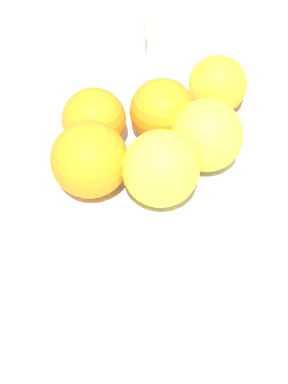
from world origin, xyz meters
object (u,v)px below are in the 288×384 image
at_px(orange_in_bowl_3, 94,120).
at_px(orange_loose_0, 218,85).
at_px(fruit_bowl, 144,197).
at_px(orange_in_bowl_1, 162,111).
at_px(orange_in_bowl_2, 161,169).
at_px(orange_in_bowl_4, 90,160).
at_px(orange_in_bowl_0, 207,136).
at_px(ceramic_cup, 122,36).

height_order(orange_in_bowl_3, orange_loose_0, orange_in_bowl_3).
bearing_deg(fruit_bowl, orange_in_bowl_3, -47.70).
xyz_separation_m(fruit_bowl, orange_loose_0, (-0.10, -0.16, 0.01)).
bearing_deg(orange_in_bowl_1, fruit_bowl, 68.79).
bearing_deg(fruit_bowl, orange_loose_0, -121.46).
height_order(fruit_bowl, orange_in_bowl_2, orange_in_bowl_2).
xyz_separation_m(orange_in_bowl_4, orange_loose_0, (-0.15, -0.17, -0.06)).
height_order(fruit_bowl, orange_in_bowl_0, orange_in_bowl_0).
bearing_deg(orange_in_bowl_2, orange_loose_0, -114.74).
relative_size(orange_in_bowl_1, orange_in_bowl_2, 0.92).
height_order(orange_in_bowl_0, orange_in_bowl_4, orange_in_bowl_4).
bearing_deg(orange_in_bowl_1, orange_in_bowl_4, 42.32).
bearing_deg(orange_in_bowl_4, orange_in_bowl_3, -94.65).
xyz_separation_m(orange_in_bowl_2, orange_in_bowl_4, (0.06, -0.02, 0.00)).
distance_m(orange_in_bowl_0, orange_in_bowl_3, 0.11).
bearing_deg(ceramic_cup, orange_loose_0, 134.17).
xyz_separation_m(orange_in_bowl_1, orange_in_bowl_4, (0.07, 0.06, 0.00)).
bearing_deg(fruit_bowl, ceramic_cup, -88.06).
bearing_deg(fruit_bowl, orange_in_bowl_0, -164.86).
bearing_deg(orange_in_bowl_2, orange_in_bowl_1, -96.25).
bearing_deg(orange_in_bowl_4, orange_in_bowl_1, -137.68).
relative_size(orange_in_bowl_2, ceramic_cup, 1.06).
bearing_deg(orange_in_bowl_0, orange_in_bowl_2, 40.65).
bearing_deg(orange_in_bowl_2, fruit_bowl, -61.30).
distance_m(orange_in_bowl_2, ceramic_cup, 0.30).
bearing_deg(orange_in_bowl_0, orange_loose_0, -104.79).
xyz_separation_m(fruit_bowl, orange_in_bowl_0, (-0.06, -0.02, 0.06)).
distance_m(orange_in_bowl_4, orange_loose_0, 0.23).
xyz_separation_m(orange_in_bowl_0, orange_loose_0, (-0.04, -0.14, -0.05)).
xyz_separation_m(orange_in_bowl_2, ceramic_cup, (0.02, -0.29, -0.06)).
bearing_deg(orange_loose_0, orange_in_bowl_4, 48.83).
xyz_separation_m(fruit_bowl, orange_in_bowl_2, (-0.01, 0.02, 0.06)).
distance_m(fruit_bowl, orange_in_bowl_4, 0.08).
distance_m(fruit_bowl, orange_in_bowl_3, 0.09).
bearing_deg(orange_loose_0, orange_in_bowl_1, 53.72).
bearing_deg(ceramic_cup, fruit_bowl, 91.94).
distance_m(orange_in_bowl_0, orange_in_bowl_4, 0.11).
xyz_separation_m(orange_in_bowl_2, orange_loose_0, (-0.08, -0.18, -0.05)).
height_order(orange_in_bowl_2, orange_in_bowl_4, same).
bearing_deg(orange_in_bowl_1, orange_in_bowl_3, 6.16).
bearing_deg(orange_in_bowl_2, ceramic_cup, -85.67).
xyz_separation_m(orange_in_bowl_3, orange_loose_0, (-0.14, -0.11, -0.05)).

